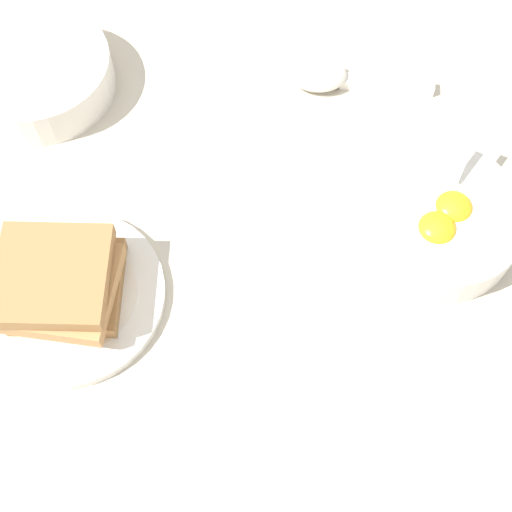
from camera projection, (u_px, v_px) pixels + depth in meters
The scene contains 6 objects.
ground_plane at pixel (221, 153), 0.75m from camera, with size 3.00×3.00×0.00m, color beige.
egg_bowl at pixel (438, 220), 0.69m from camera, with size 0.16×0.16×0.07m.
toast_plate at pixel (69, 296), 0.67m from camera, with size 0.18×0.18×0.01m.
toast_sandwich at pixel (60, 283), 0.64m from camera, with size 0.12×0.12×0.05m.
soup_spoon at pixel (330, 76), 0.78m from camera, with size 0.06×0.16×0.03m.
congee_bowl at pixel (37, 73), 0.77m from camera, with size 0.16×0.16×0.04m.
Camera 1 is at (-0.42, -0.15, 0.62)m, focal length 50.00 mm.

